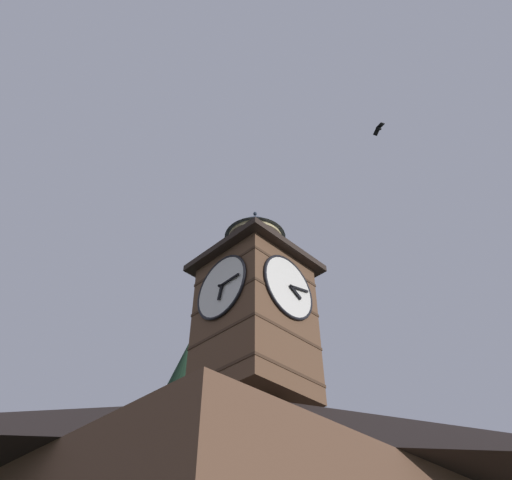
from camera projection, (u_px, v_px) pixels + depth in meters
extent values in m
pyramid|color=black|center=(267.00, 460.00, 13.05)|extent=(14.79, 12.30, 3.44)
cube|color=brown|center=(255.00, 331.00, 16.25)|extent=(3.13, 3.13, 5.17)
cube|color=#432E20|center=(255.00, 387.00, 14.97)|extent=(3.17, 3.17, 0.10)
cube|color=#432E20|center=(255.00, 349.00, 15.81)|extent=(3.17, 3.17, 0.10)
cube|color=#432E20|center=(255.00, 316.00, 16.66)|extent=(3.17, 3.17, 0.10)
cube|color=#432E20|center=(255.00, 286.00, 17.51)|extent=(3.17, 3.17, 0.10)
cylinder|color=white|center=(288.00, 287.00, 16.09)|extent=(2.31, 0.10, 2.31)
torus|color=black|center=(289.00, 287.00, 16.08)|extent=(2.41, 0.10, 2.41)
cube|color=black|center=(296.00, 292.00, 16.08)|extent=(0.56, 0.04, 0.39)
cube|color=black|center=(299.00, 289.00, 16.36)|extent=(0.94, 0.04, 0.30)
sphere|color=black|center=(291.00, 286.00, 16.03)|extent=(0.10, 0.10, 0.10)
cylinder|color=white|center=(222.00, 287.00, 16.09)|extent=(0.10, 2.31, 2.31)
torus|color=black|center=(221.00, 287.00, 16.07)|extent=(0.10, 2.41, 2.41)
cube|color=black|center=(220.00, 292.00, 15.81)|extent=(0.04, 0.26, 0.59)
cube|color=black|center=(229.00, 280.00, 15.77)|extent=(0.04, 0.95, 0.11)
sphere|color=black|center=(219.00, 286.00, 16.03)|extent=(0.10, 0.10, 0.10)
cube|color=#2D231E|center=(255.00, 268.00, 18.03)|extent=(3.83, 3.83, 0.25)
cylinder|color=tan|center=(255.00, 252.00, 18.57)|extent=(2.14, 2.14, 1.40)
cylinder|color=#2D2319|center=(255.00, 261.00, 18.27)|extent=(2.20, 2.20, 0.10)
cylinder|color=#2D2319|center=(255.00, 252.00, 18.57)|extent=(2.20, 2.20, 0.10)
cylinder|color=#2D2319|center=(255.00, 243.00, 18.88)|extent=(2.20, 2.20, 0.10)
cone|color=#384251|center=(255.00, 227.00, 19.45)|extent=(2.44, 2.44, 1.26)
sphere|color=#2D3847|center=(255.00, 214.00, 19.92)|extent=(0.16, 0.16, 0.16)
cone|color=black|center=(176.00, 470.00, 18.52)|extent=(4.55, 4.55, 2.55)
cone|color=black|center=(182.00, 412.00, 20.01)|extent=(3.33, 3.33, 3.31)
cone|color=black|center=(186.00, 373.00, 21.15)|extent=(2.12, 2.12, 2.99)
ellipsoid|color=black|center=(379.00, 128.00, 21.00)|extent=(0.32, 0.26, 0.15)
cube|color=black|center=(377.00, 132.00, 21.13)|extent=(0.33, 0.40, 0.15)
cube|color=black|center=(381.00, 125.00, 20.87)|extent=(0.33, 0.40, 0.15)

